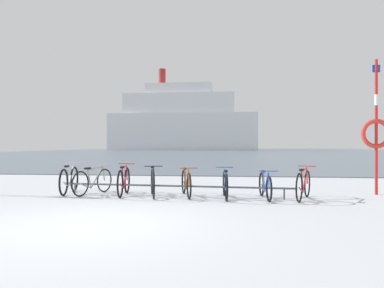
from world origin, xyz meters
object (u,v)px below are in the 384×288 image
(bicycle_2, at_px, (124,181))
(bicycle_3, at_px, (153,182))
(bicycle_4, at_px, (186,183))
(bicycle_6, at_px, (265,186))
(bicycle_0, at_px, (69,180))
(bicycle_7, at_px, (303,185))
(ferry_ship, at_px, (182,123))
(bicycle_5, at_px, (225,185))
(bicycle_1, at_px, (93,181))
(rescue_post, at_px, (376,131))

(bicycle_2, distance_m, bicycle_3, 0.84)
(bicycle_4, relative_size, bicycle_6, 1.01)
(bicycle_0, relative_size, bicycle_6, 1.03)
(bicycle_4, relative_size, bicycle_7, 1.04)
(bicycle_7, relative_size, ferry_ship, 0.04)
(bicycle_0, distance_m, bicycle_3, 2.48)
(bicycle_4, height_order, bicycle_7, bicycle_7)
(bicycle_5, xyz_separation_m, bicycle_7, (1.94, -0.01, 0.02))
(bicycle_1, bearing_deg, ferry_ship, 96.43)
(bicycle_2, distance_m, rescue_post, 7.03)
(bicycle_1, xyz_separation_m, bicycle_4, (2.61, -0.14, -0.01))
(bicycle_5, bearing_deg, bicycle_0, 174.25)
(bicycle_1, bearing_deg, bicycle_6, -4.17)
(bicycle_2, xyz_separation_m, bicycle_7, (4.67, -0.25, -0.00))
(bicycle_2, bearing_deg, bicycle_0, 173.10)
(bicycle_0, relative_size, bicycle_1, 1.04)
(bicycle_6, bearing_deg, bicycle_2, 176.78)
(rescue_post, bearing_deg, bicycle_4, -169.25)
(bicycle_5, height_order, bicycle_6, bicycle_5)
(bicycle_5, bearing_deg, bicycle_3, 176.91)
(rescue_post, bearing_deg, bicycle_0, -174.80)
(bicycle_2, height_order, bicycle_3, bicycle_2)
(bicycle_2, relative_size, rescue_post, 0.46)
(bicycle_3, bearing_deg, bicycle_0, 172.20)
(bicycle_0, bearing_deg, bicycle_6, -4.34)
(bicycle_2, height_order, bicycle_7, bicycle_2)
(bicycle_0, bearing_deg, bicycle_1, -5.43)
(bicycle_0, distance_m, bicycle_7, 6.32)
(ferry_ship, bearing_deg, bicycle_7, -79.87)
(bicycle_2, distance_m, bicycle_4, 1.70)
(bicycle_1, relative_size, bicycle_7, 1.03)
(bicycle_4, xyz_separation_m, ferry_ship, (-12.04, 83.75, 6.58))
(bicycle_0, height_order, bicycle_3, bicycle_0)
(bicycle_2, distance_m, ferry_ship, 84.63)
(bicycle_4, bearing_deg, rescue_post, 10.75)
(bicycle_2, relative_size, bicycle_6, 1.03)
(bicycle_0, relative_size, bicycle_3, 1.05)
(bicycle_6, distance_m, bicycle_7, 0.94)
(bicycle_1, height_order, bicycle_5, bicycle_1)
(rescue_post, relative_size, ferry_ship, 0.10)
(bicycle_5, bearing_deg, bicycle_6, 1.86)
(bicycle_1, relative_size, bicycle_5, 1.01)
(bicycle_7, distance_m, ferry_ship, 85.57)
(bicycle_1, xyz_separation_m, bicycle_2, (0.91, -0.13, 0.02))
(bicycle_4, xyz_separation_m, rescue_post, (5.13, 0.97, 1.39))
(bicycle_0, xyz_separation_m, bicycle_6, (5.37, -0.41, -0.04))
(bicycle_0, bearing_deg, bicycle_4, -3.53)
(bicycle_4, relative_size, bicycle_5, 1.03)
(bicycle_2, height_order, bicycle_6, bicycle_2)
(ferry_ship, bearing_deg, rescue_post, -78.28)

